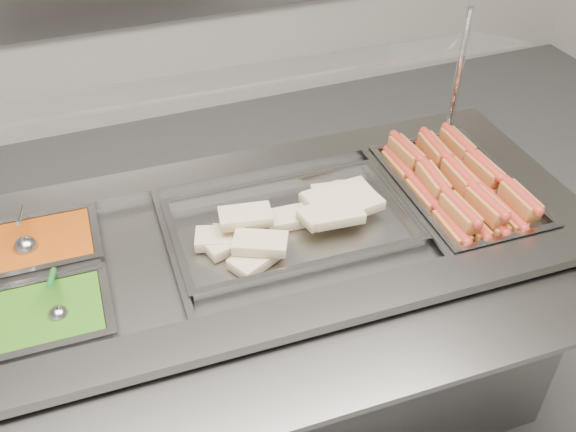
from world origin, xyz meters
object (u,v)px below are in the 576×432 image
object	(u,v)px
pan_wraps	(291,228)
ladle	(26,246)
serving_spoon	(58,309)
pan_hotdogs	(456,195)
steam_counter	(274,328)
sneeze_guard	(246,80)

from	to	relation	value
pan_wraps	ladle	xyz separation A→B (m)	(-0.68, 0.15, 0.03)
serving_spoon	pan_hotdogs	bearing A→B (deg)	4.49
steam_counter	serving_spoon	distance (m)	0.73
sneeze_guard	serving_spoon	size ratio (longest dim) A/B	9.09
pan_hotdogs	ladle	world-z (taller)	ladle
sneeze_guard	ladle	size ratio (longest dim) A/B	8.25
sneeze_guard	ladle	xyz separation A→B (m)	(-0.64, -0.05, -0.33)
sneeze_guard	ladle	world-z (taller)	sneeze_guard
steam_counter	sneeze_guard	bearing A→B (deg)	87.60
ladle	serving_spoon	world-z (taller)	serving_spoon
steam_counter	pan_hotdogs	distance (m)	0.69
pan_wraps	serving_spoon	size ratio (longest dim) A/B	3.81
steam_counter	ladle	distance (m)	0.77
steam_counter	pan_wraps	bearing A→B (deg)	-2.40
pan_wraps	serving_spoon	distance (m)	0.64
sneeze_guard	pan_hotdogs	size ratio (longest dim) A/B	2.95
ladle	serving_spoon	size ratio (longest dim) A/B	1.10
pan_wraps	serving_spoon	bearing A→B (deg)	-169.88
pan_hotdogs	ladle	xyz separation A→B (m)	(-1.21, 0.17, 0.05)
sneeze_guard	pan_wraps	xyz separation A→B (m)	(0.05, -0.20, -0.36)
pan_wraps	steam_counter	bearing A→B (deg)	177.60
steam_counter	pan_hotdogs	bearing A→B (deg)	-2.40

